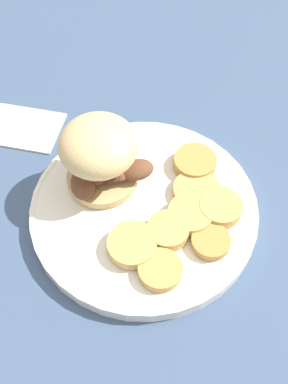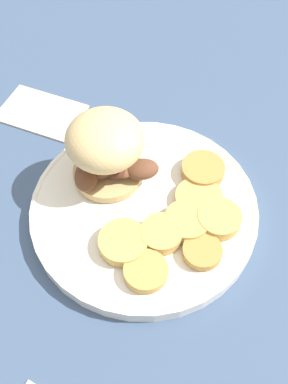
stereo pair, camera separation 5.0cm
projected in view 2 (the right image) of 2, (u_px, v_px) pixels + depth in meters
The scene contains 12 objects.
ground_plane at pixel (144, 213), 0.54m from camera, with size 4.00×4.00×0.00m, color #3D5170.
dinner_plate at pixel (144, 208), 0.53m from camera, with size 0.27×0.27×0.02m.
sandwich at pixel (106, 149), 0.51m from camera, with size 0.10×0.10×0.09m.
potato_round_0 at pixel (123, 242), 0.49m from camera, with size 0.05×0.05×0.01m, color tan.
potato_round_1 at pixel (161, 234), 0.49m from camera, with size 0.05×0.05×0.01m, color tan.
potato_round_2 at pixel (203, 170), 0.54m from camera, with size 0.05×0.05×0.01m, color #BC8942.
potato_round_3 at pixel (219, 219), 0.50m from camera, with size 0.05×0.05×0.01m, color tan.
potato_round_4 at pixel (202, 251), 0.48m from camera, with size 0.04×0.04×0.01m, color #BC8942.
potato_round_5 at pixel (187, 221), 0.50m from camera, with size 0.05×0.05×0.01m, color tan.
potato_round_6 at pixel (146, 271), 0.47m from camera, with size 0.05×0.05×0.01m, color tan.
potato_round_7 at pixel (198, 195), 0.53m from camera, with size 0.06×0.06×0.01m, color tan.
napkin at pixel (41, 112), 0.63m from camera, with size 0.12×0.07×0.01m, color beige.
Camera 2 is at (-0.29, 0.02, 0.46)m, focal length 42.00 mm.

